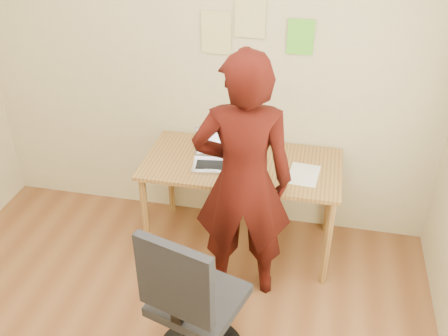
% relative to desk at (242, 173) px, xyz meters
% --- Properties ---
extents(room, '(3.58, 3.58, 2.78)m').
position_rel_desk_xyz_m(room, '(-0.35, -1.38, 0.70)').
color(room, brown).
rests_on(room, ground).
extents(desk, '(1.40, 0.70, 0.74)m').
position_rel_desk_xyz_m(desk, '(0.00, 0.00, 0.00)').
color(desk, olive).
rests_on(desk, ground).
extents(laptop, '(0.35, 0.32, 0.22)m').
position_rel_desk_xyz_m(laptop, '(-0.19, -0.04, 0.14)').
color(laptop, silver).
rests_on(laptop, desk).
extents(paper_sheet, '(0.22, 0.30, 0.00)m').
position_rel_desk_xyz_m(paper_sheet, '(0.44, -0.07, 0.09)').
color(paper_sheet, white).
rests_on(paper_sheet, desk).
extents(phone, '(0.07, 0.11, 0.01)m').
position_rel_desk_xyz_m(phone, '(0.12, -0.21, 0.09)').
color(phone, black).
rests_on(phone, desk).
extents(wall_note_left, '(0.21, 0.00, 0.30)m').
position_rel_desk_xyz_m(wall_note_left, '(-0.26, 0.36, 0.90)').
color(wall_note_left, '#D7CE80').
rests_on(wall_note_left, room).
extents(wall_note_mid, '(0.21, 0.00, 0.30)m').
position_rel_desk_xyz_m(wall_note_mid, '(-0.03, 0.36, 1.03)').
color(wall_note_mid, '#D7CE80').
rests_on(wall_note_mid, room).
extents(wall_note_right, '(0.18, 0.00, 0.24)m').
position_rel_desk_xyz_m(wall_note_right, '(0.32, 0.36, 0.90)').
color(wall_note_right, '#62D630').
rests_on(wall_note_right, room).
extents(office_chair, '(0.57, 0.58, 1.03)m').
position_rel_desk_xyz_m(office_chair, '(-0.06, -1.15, -0.21)').
color(office_chair, black).
rests_on(office_chair, ground).
extents(person, '(0.69, 0.50, 1.73)m').
position_rel_desk_xyz_m(person, '(0.08, -0.43, 0.21)').
color(person, '#340B07').
rests_on(person, ground).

